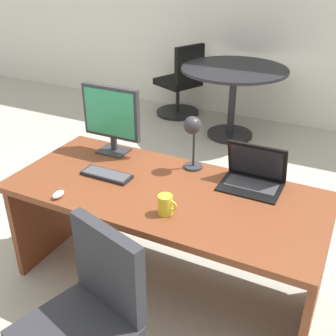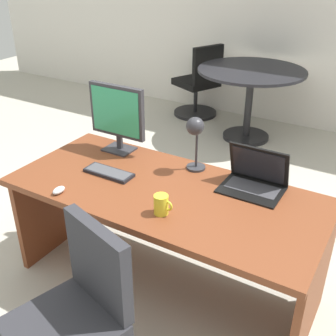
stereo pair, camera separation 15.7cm
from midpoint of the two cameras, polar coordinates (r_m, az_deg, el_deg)
ground at (r=3.97m, az=12.02°, el=-2.30°), size 12.00×12.00×0.00m
back_wall at (r=5.20m, az=20.76°, el=20.09°), size 10.00×0.10×2.80m
desk at (r=2.55m, az=1.85°, el=-6.15°), size 1.84×0.83×0.72m
monitor at (r=2.79m, az=-5.37°, el=7.34°), size 0.41×0.16×0.46m
laptop at (r=2.47m, az=13.66°, el=-1.02°), size 0.35×0.27×0.25m
keyboard at (r=2.58m, az=-6.38°, el=-0.66°), size 0.32×0.12×0.02m
mouse at (r=2.42m, az=-12.93°, el=-3.02°), size 0.05×0.08×0.04m
desk_lamp at (r=2.52m, az=5.54°, el=4.78°), size 0.12×0.14×0.35m
coffee_mug at (r=2.17m, az=1.18°, el=-5.06°), size 0.11×0.08×0.11m
office_chair at (r=2.14m, az=-10.34°, el=-21.03°), size 0.57×0.59×0.88m
meeting_table at (r=4.75m, az=12.13°, el=10.76°), size 1.17×1.17×0.80m
meeting_chair_near at (r=5.44m, az=5.09°, el=10.92°), size 0.62×0.61×0.93m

